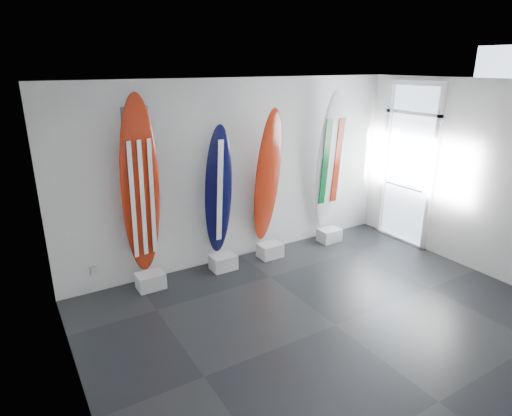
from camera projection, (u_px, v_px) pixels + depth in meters
floor at (335, 325)px, 5.53m from camera, size 6.00×6.00×0.00m
ceiling at (352, 83)px, 4.57m from camera, size 6.00×6.00×0.00m
wall_back at (240, 172)px, 7.07m from camera, size 6.00×0.00×6.00m
wall_left at (71, 279)px, 3.57m from camera, size 0.00×5.00×5.00m
wall_right at (492, 181)px, 6.52m from camera, size 0.00×5.00×5.00m
display_block_usa at (151, 281)px, 6.41m from camera, size 0.40×0.30×0.24m
surfboard_usa at (141, 187)px, 6.04m from camera, size 0.62×0.30×2.62m
display_block_navy at (223, 262)px, 7.01m from camera, size 0.40×0.30×0.24m
surfboard_navy at (219, 192)px, 6.71m from camera, size 0.49×0.30×2.12m
display_block_swiss at (270, 250)px, 7.46m from camera, size 0.40×0.30×0.24m
surfboard_swiss at (268, 178)px, 7.13m from camera, size 0.58×0.48×2.33m
display_block_italy at (329, 235)px, 8.11m from camera, size 0.40×0.30×0.24m
surfboard_italy at (330, 162)px, 7.75m from camera, size 0.58×0.31×2.55m
wall_outlet at (94, 271)px, 6.22m from camera, size 0.09×0.02×0.13m
glass_door at (408, 167)px, 7.78m from camera, size 0.12×1.16×2.85m
balcony at (447, 203)px, 8.73m from camera, size 2.80×2.20×1.20m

